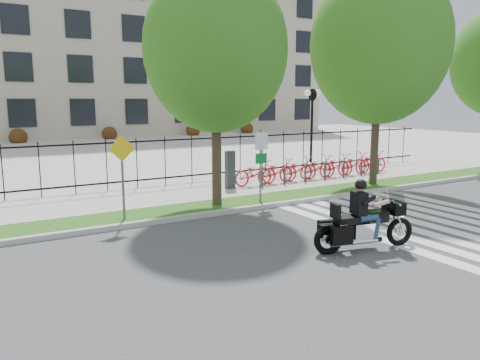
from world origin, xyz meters
TOP-DOWN VIEW (x-y plane):
  - ground at (0.00, 0.00)m, footprint 120.00×120.00m
  - curb at (0.00, 4.10)m, footprint 60.00×0.20m
  - grass_verge at (0.00, 4.95)m, footprint 60.00×1.50m
  - sidewalk at (0.00, 7.45)m, footprint 60.00×3.50m
  - plaza at (0.00, 25.00)m, footprint 80.00×34.00m
  - crosswalk_stripes at (4.83, 0.00)m, footprint 5.70×8.00m
  - iron_fence at (0.00, 9.20)m, footprint 30.00×0.06m
  - office_building at (0.00, 44.92)m, footprint 60.00×21.90m
  - lamp_post_right at (10.00, 12.00)m, footprint 1.06×0.70m
  - street_tree_1 at (0.14, 4.95)m, footprint 4.67×4.67m
  - street_tree_2 at (7.54, 4.95)m, footprint 5.54×5.54m
  - bike_share_station at (6.38, 7.20)m, footprint 8.97×0.89m
  - sign_pole_regulatory at (1.67, 4.58)m, footprint 0.50×0.09m
  - sign_pole_warning at (-3.16, 4.58)m, footprint 0.78×0.09m
  - motorcycle_rider at (1.16, -0.81)m, footprint 2.74×1.11m

SIDE VIEW (x-z plane):
  - ground at x=0.00m, z-range 0.00..0.00m
  - crosswalk_stripes at x=4.83m, z-range 0.00..0.01m
  - plaza at x=0.00m, z-range 0.00..0.10m
  - curb at x=0.00m, z-range 0.00..0.15m
  - grass_verge at x=0.00m, z-range 0.00..0.15m
  - sidewalk at x=0.00m, z-range 0.00..0.15m
  - bike_share_station at x=6.38m, z-range -0.08..1.42m
  - motorcycle_rider at x=1.16m, z-range -0.36..1.78m
  - iron_fence at x=0.00m, z-range 0.15..2.15m
  - sign_pole_regulatory at x=1.67m, z-range 0.49..2.99m
  - sign_pole_warning at x=-3.16m, z-range 0.50..2.99m
  - lamp_post_right at x=10.00m, z-range 1.08..5.33m
  - street_tree_1 at x=0.14m, z-range 1.34..9.12m
  - street_tree_2 at x=7.54m, z-range 1.39..10.25m
  - office_building at x=0.00m, z-range -0.11..20.04m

